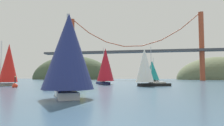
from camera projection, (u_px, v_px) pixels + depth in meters
The scene contains 11 objects.
ground_plane at pixel (78, 93), 27.49m from camera, with size 360.00×360.00×0.00m, color #385670.
headland_left at pixel (72, 79), 169.98m from camera, with size 69.07×44.00×39.58m, color #425138.
headland_right at pixel (219, 80), 148.86m from camera, with size 60.07×44.00×33.86m, color #5B6647.
suspension_bridge at pixel (133, 50), 121.91m from camera, with size 114.52×6.00×39.71m.
sailboat_yellow_sail at pixel (75, 65), 36.82m from camera, with size 7.57×7.90×8.89m.
sailboat_red_spinnaker at pixel (8, 64), 50.52m from camera, with size 8.35×8.59×11.11m.
sailboat_navy_sail at pixel (68, 53), 20.55m from camera, with size 7.31×9.17×9.23m.
sailboat_white_mainsail at pixel (145, 67), 47.28m from camera, with size 9.10×6.78×9.42m.
sailboat_crimson_sail at pixel (105, 66), 58.09m from camera, with size 7.61×9.84×10.87m.
sailboat_teal_sail at pixel (152, 71), 69.11m from camera, with size 6.18×8.57×9.00m.
channel_buoy at pixel (15, 86), 41.89m from camera, with size 1.10×1.10×2.64m.
Camera 1 is at (9.73, -26.36, 2.27)m, focal length 32.23 mm.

